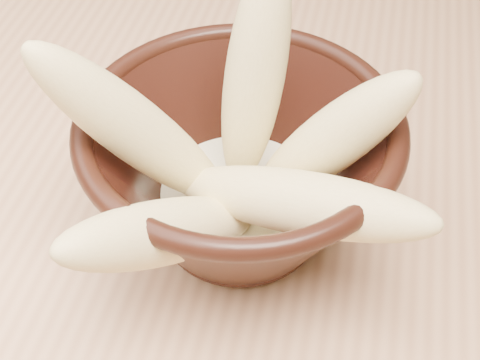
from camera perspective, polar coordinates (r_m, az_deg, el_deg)
table at (r=0.52m, az=14.69°, el=-13.83°), size 1.20×0.80×0.75m
bowl at (r=0.42m, az=-0.00°, el=0.86°), size 0.20×0.20×0.11m
milk_puddle at (r=0.44m, az=-0.00°, el=-1.54°), size 0.11×0.11×0.02m
banana_upright at (r=0.40m, az=1.26°, el=8.82°), size 0.06×0.08×0.16m
banana_left at (r=0.38m, az=-8.83°, el=4.16°), size 0.13×0.09×0.15m
banana_right at (r=0.39m, az=7.83°, el=3.37°), size 0.11×0.04×0.13m
banana_across at (r=0.38m, az=4.92°, el=-1.88°), size 0.17×0.08×0.08m
banana_front at (r=0.37m, az=-6.32°, el=-4.40°), size 0.11×0.14×0.11m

